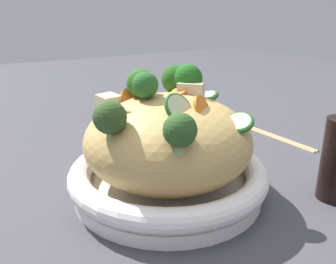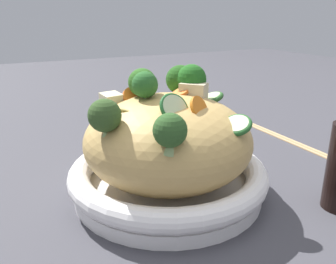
# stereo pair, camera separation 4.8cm
# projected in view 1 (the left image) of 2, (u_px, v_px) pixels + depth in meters

# --- Properties ---
(ground_plane) EXTENTS (3.00, 3.00, 0.00)m
(ground_plane) POSITION_uv_depth(u_px,v_px,m) (168.00, 193.00, 0.51)
(ground_plane) COLOR #3E3D44
(serving_bowl) EXTENTS (0.28, 0.28, 0.05)m
(serving_bowl) POSITION_uv_depth(u_px,v_px,m) (168.00, 177.00, 0.50)
(serving_bowl) COLOR white
(serving_bowl) RESTS_ON ground_plane
(noodle_heap) EXTENTS (0.23, 0.23, 0.13)m
(noodle_heap) POSITION_uv_depth(u_px,v_px,m) (168.00, 141.00, 0.48)
(noodle_heap) COLOR tan
(noodle_heap) RESTS_ON serving_bowl
(broccoli_florets) EXTENTS (0.19, 0.20, 0.08)m
(broccoli_florets) POSITION_uv_depth(u_px,v_px,m) (161.00, 93.00, 0.46)
(broccoli_florets) COLOR #A5C372
(broccoli_florets) RESTS_ON serving_bowl
(carrot_coins) EXTENTS (0.12, 0.09, 0.03)m
(carrot_coins) POSITION_uv_depth(u_px,v_px,m) (169.00, 99.00, 0.46)
(carrot_coins) COLOR orange
(carrot_coins) RESTS_ON serving_bowl
(zucchini_slices) EXTENTS (0.15, 0.14, 0.05)m
(zucchini_slices) POSITION_uv_depth(u_px,v_px,m) (209.00, 107.00, 0.47)
(zucchini_slices) COLOR beige
(zucchini_slices) RESTS_ON serving_bowl
(chicken_chunks) EXTENTS (0.09, 0.14, 0.04)m
(chicken_chunks) POSITION_uv_depth(u_px,v_px,m) (153.00, 97.00, 0.49)
(chicken_chunks) COLOR beige
(chicken_chunks) RESTS_ON serving_bowl
(chopsticks_pair) EXTENTS (0.22, 0.02, 0.01)m
(chopsticks_pair) POSITION_uv_depth(u_px,v_px,m) (270.00, 134.00, 0.74)
(chopsticks_pair) COLOR tan
(chopsticks_pair) RESTS_ON ground_plane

